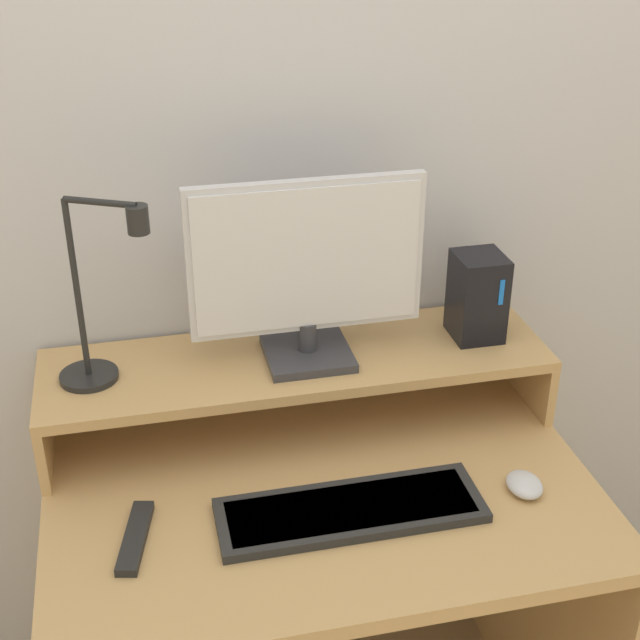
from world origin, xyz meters
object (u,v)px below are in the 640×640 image
Objects in this scene: router_dock at (477,296)px; monitor at (307,269)px; desk_lamp at (99,314)px; remote_control at (135,537)px; keyboard at (351,510)px; mouse at (524,485)px.

monitor is at bearing -178.37° from router_dock.
remote_control is at bearing -85.00° from desk_lamp.
keyboard is (0.40, -0.30, -0.29)m from desk_lamp.
desk_lamp is 0.75m from router_dock.
desk_lamp reaches higher than router_dock.
mouse is at bearing -42.91° from monitor.
mouse is at bearing -1.90° from remote_control.
desk_lamp is 0.84m from mouse.
router_dock is at bearing 86.90° from mouse.
router_dock is 0.38× the size of keyboard.
router_dock is 0.40m from mouse.
monitor is at bearing 0.94° from desk_lamp.
monitor is at bearing 137.09° from mouse.
mouse is (0.73, -0.31, -0.28)m from desk_lamp.
keyboard is 0.38m from remote_control.
desk_lamp is 4.50× the size of mouse.
router_dock is 2.20× the size of mouse.
router_dock is 0.53m from keyboard.
monitor and desk_lamp have the same top height.
mouse is (-0.02, -0.33, -0.23)m from router_dock.
router_dock is (0.75, 0.02, -0.06)m from desk_lamp.
router_dock is at bearing 42.56° from keyboard.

